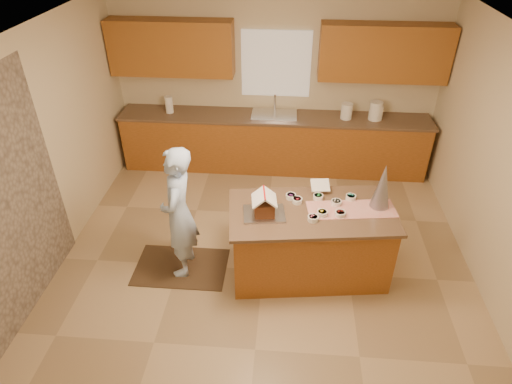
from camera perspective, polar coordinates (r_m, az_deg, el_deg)
floor at (r=5.43m, az=0.89°, el=-10.02°), size 5.50×5.50×0.00m
ceiling at (r=4.04m, az=1.25°, el=18.63°), size 5.50×5.50×0.00m
wall_back at (r=7.07m, az=2.56°, el=13.98°), size 5.50×5.50×0.00m
wall_left at (r=5.34m, az=-26.86°, el=3.08°), size 5.50×5.50×0.00m
wall_right at (r=5.12m, az=30.23°, el=0.67°), size 5.50×5.50×0.00m
window_curtain at (r=6.95m, az=2.61°, el=16.22°), size 1.05×0.03×1.00m
back_counter_base at (r=7.17m, az=2.27°, el=6.31°), size 4.80×0.60×0.88m
back_counter_top at (r=6.97m, az=2.35°, el=9.66°), size 4.85×0.63×0.04m
upper_cabinet_left at (r=6.96m, az=-10.90°, el=17.86°), size 1.85×0.35×0.80m
upper_cabinet_right at (r=6.86m, az=16.26°, el=16.90°), size 1.85×0.35×0.80m
sink at (r=6.97m, az=2.35°, el=9.58°), size 0.70×0.45×0.12m
faucet at (r=7.07m, az=2.45°, el=11.44°), size 0.03×0.03×0.28m
island_base at (r=5.18m, az=6.90°, el=-6.55°), size 1.84×1.09×0.85m
island_top at (r=4.90m, az=7.25°, el=-2.58°), size 1.93×1.18×0.04m
table_runner at (r=4.98m, az=12.23°, el=-2.20°), size 1.01×0.47×0.01m
baking_tray at (r=4.78m, az=1.05°, el=-2.83°), size 0.48×0.38×0.02m
cookbook at (r=5.16m, az=8.31°, el=0.86°), size 0.23×0.19×0.09m
tinsel_tree at (r=4.96m, az=16.05°, el=0.73°), size 0.24×0.24×0.53m
rug at (r=5.53m, az=-9.63°, el=-9.52°), size 1.10×0.72×0.01m
boy at (r=5.00m, az=-9.95°, el=-2.75°), size 0.41×0.61×1.62m
canister_a at (r=6.96m, az=11.64°, el=10.21°), size 0.17×0.17×0.24m
canister_b at (r=7.02m, az=15.21°, el=10.11°), size 0.20×0.20×0.28m
canister_c at (r=7.04m, az=15.48°, el=9.85°), size 0.15×0.15×0.22m
paper_towel at (r=7.15m, az=-11.18°, el=11.03°), size 0.12×0.12×0.26m
gingerbread_house at (r=4.72m, az=1.07°, el=-1.72°), size 0.30×0.30×0.27m
candy_bowls at (r=4.95m, az=8.41°, el=-1.63°), size 0.80×0.54×0.05m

